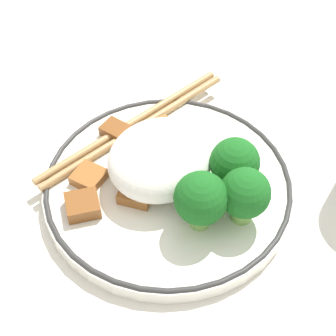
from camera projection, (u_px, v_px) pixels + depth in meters
The scene contains 13 objects.
ground_plane at pixel (168, 193), 0.51m from camera, with size 3.00×3.00×0.00m, color silver.
plate at pixel (168, 187), 0.50m from camera, with size 0.22×0.22×0.02m.
rice_mound at pixel (159, 160), 0.48m from camera, with size 0.09×0.10×0.05m.
broccoli_back_left at pixel (201, 199), 0.44m from camera, with size 0.04×0.04×0.06m.
broccoli_back_center at pixel (245, 194), 0.45m from camera, with size 0.04×0.04×0.05m.
broccoli_back_right at pixel (235, 163), 0.47m from camera, with size 0.04×0.04×0.05m.
meat_near_front at pixel (139, 150), 0.52m from camera, with size 0.04×0.03×0.01m.
meat_near_left at pixel (135, 196), 0.48m from camera, with size 0.03×0.03×0.01m.
meat_near_right at pixel (165, 131), 0.53m from camera, with size 0.04×0.03×0.01m.
meat_near_back at pixel (83, 205), 0.47m from camera, with size 0.04×0.04×0.01m.
meat_on_rice_edge at pixel (116, 131), 0.53m from camera, with size 0.03×0.02×0.01m.
meat_mid_left at pixel (89, 177), 0.50m from camera, with size 0.03×0.03×0.01m.
chopsticks at pixel (134, 126), 0.54m from camera, with size 0.03×0.22×0.01m.
Camera 1 is at (-0.23, 0.22, 0.40)m, focal length 60.00 mm.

